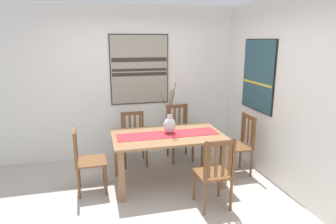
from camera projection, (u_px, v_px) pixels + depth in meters
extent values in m
cube|color=#B2A89E|center=(159.00, 204.00, 3.93)|extent=(6.40, 6.40, 0.03)
cube|color=silver|center=(136.00, 83.00, 5.36)|extent=(6.40, 0.12, 2.70)
cube|color=silver|center=(290.00, 97.00, 4.04)|extent=(0.12, 6.40, 2.70)
cube|color=#8E6642|center=(168.00, 136.00, 4.34)|extent=(1.62, 0.95, 0.03)
cube|color=#8E6642|center=(121.00, 176.00, 3.89)|extent=(0.08, 0.08, 0.72)
cube|color=#8E6642|center=(224.00, 165.00, 4.23)|extent=(0.08, 0.08, 0.72)
cube|color=#8E6642|center=(117.00, 154.00, 4.63)|extent=(0.08, 0.08, 0.72)
cube|color=#8E6642|center=(204.00, 146.00, 4.98)|extent=(0.08, 0.08, 0.72)
cube|color=#B7232D|center=(168.00, 134.00, 4.34)|extent=(1.49, 0.36, 0.01)
ellipsoid|color=silver|center=(169.00, 126.00, 4.37)|extent=(0.18, 0.16, 0.24)
cylinder|color=silver|center=(170.00, 117.00, 4.33)|extent=(0.07, 0.07, 0.06)
cylinder|color=brown|center=(165.00, 103.00, 4.31)|extent=(0.13, 0.08, 0.34)
cylinder|color=brown|center=(170.00, 103.00, 4.20)|extent=(0.04, 0.17, 0.39)
cylinder|color=brown|center=(172.00, 102.00, 4.34)|extent=(0.11, 0.12, 0.37)
cylinder|color=brown|center=(173.00, 98.00, 4.32)|extent=(0.12, 0.09, 0.47)
cylinder|color=brown|center=(172.00, 104.00, 4.25)|extent=(0.06, 0.09, 0.34)
cylinder|color=brown|center=(171.00, 103.00, 4.23)|extent=(0.01, 0.12, 0.38)
cylinder|color=brown|center=(171.00, 102.00, 4.26)|extent=(0.03, 0.06, 0.39)
cube|color=brown|center=(91.00, 161.00, 4.14)|extent=(0.43, 0.43, 0.03)
cylinder|color=brown|center=(104.00, 170.00, 4.41)|extent=(0.04, 0.04, 0.44)
cylinder|color=brown|center=(106.00, 180.00, 4.07)|extent=(0.04, 0.04, 0.44)
cylinder|color=brown|center=(79.00, 173.00, 4.31)|extent=(0.04, 0.04, 0.44)
cylinder|color=brown|center=(79.00, 184.00, 3.98)|extent=(0.04, 0.04, 0.44)
cube|color=brown|center=(76.00, 142.00, 4.20)|extent=(0.04, 0.04, 0.47)
cube|color=brown|center=(75.00, 151.00, 3.86)|extent=(0.04, 0.04, 0.47)
cube|color=brown|center=(74.00, 132.00, 3.98)|extent=(0.04, 0.38, 0.06)
cube|color=brown|center=(76.00, 144.00, 4.16)|extent=(0.02, 0.04, 0.38)
cube|color=brown|center=(76.00, 146.00, 4.07)|extent=(0.02, 0.04, 0.38)
cube|color=brown|center=(75.00, 148.00, 3.99)|extent=(0.02, 0.04, 0.38)
cube|color=brown|center=(75.00, 150.00, 3.90)|extent=(0.02, 0.04, 0.38)
cube|color=brown|center=(134.00, 139.00, 5.05)|extent=(0.42, 0.42, 0.03)
cylinder|color=brown|center=(147.00, 155.00, 4.98)|extent=(0.04, 0.04, 0.44)
cylinder|color=brown|center=(125.00, 157.00, 4.89)|extent=(0.04, 0.04, 0.44)
cylinder|color=brown|center=(143.00, 147.00, 5.32)|extent=(0.04, 0.04, 0.44)
cylinder|color=brown|center=(123.00, 149.00, 5.23)|extent=(0.04, 0.04, 0.44)
cube|color=brown|center=(143.00, 123.00, 5.22)|extent=(0.04, 0.04, 0.43)
cube|color=brown|center=(122.00, 124.00, 5.13)|extent=(0.04, 0.04, 0.43)
cube|color=brown|center=(132.00, 113.00, 5.13)|extent=(0.38, 0.03, 0.06)
cube|color=brown|center=(140.00, 124.00, 5.21)|extent=(0.04, 0.02, 0.34)
cube|color=brown|center=(135.00, 124.00, 5.19)|extent=(0.04, 0.02, 0.34)
cube|color=brown|center=(130.00, 125.00, 5.17)|extent=(0.04, 0.02, 0.34)
cube|color=brown|center=(125.00, 125.00, 5.15)|extent=(0.04, 0.02, 0.34)
cube|color=brown|center=(236.00, 147.00, 4.70)|extent=(0.42, 0.42, 0.03)
cylinder|color=brown|center=(230.00, 166.00, 4.54)|extent=(0.04, 0.04, 0.44)
cylinder|color=brown|center=(221.00, 157.00, 4.88)|extent=(0.04, 0.04, 0.44)
cylinder|color=brown|center=(251.00, 164.00, 4.63)|extent=(0.04, 0.04, 0.44)
cylinder|color=brown|center=(240.00, 155.00, 4.97)|extent=(0.04, 0.04, 0.44)
cube|color=brown|center=(254.00, 133.00, 4.51)|extent=(0.04, 0.04, 0.50)
cube|color=brown|center=(243.00, 127.00, 4.85)|extent=(0.04, 0.04, 0.50)
cube|color=brown|center=(249.00, 116.00, 4.63)|extent=(0.03, 0.38, 0.06)
cube|color=brown|center=(252.00, 133.00, 4.58)|extent=(0.02, 0.04, 0.41)
cube|color=brown|center=(248.00, 131.00, 4.68)|extent=(0.02, 0.04, 0.41)
cube|color=brown|center=(245.00, 129.00, 4.79)|extent=(0.02, 0.04, 0.41)
cube|color=brown|center=(180.00, 135.00, 5.26)|extent=(0.43, 0.43, 0.03)
cylinder|color=brown|center=(193.00, 150.00, 5.19)|extent=(0.04, 0.04, 0.44)
cylinder|color=brown|center=(173.00, 152.00, 5.10)|extent=(0.04, 0.04, 0.44)
cylinder|color=brown|center=(186.00, 143.00, 5.53)|extent=(0.04, 0.04, 0.44)
cylinder|color=brown|center=(168.00, 145.00, 5.43)|extent=(0.04, 0.04, 0.44)
cube|color=brown|center=(186.00, 118.00, 5.42)|extent=(0.04, 0.04, 0.51)
cube|color=brown|center=(167.00, 119.00, 5.32)|extent=(0.04, 0.04, 0.51)
cube|color=brown|center=(177.00, 106.00, 5.32)|extent=(0.38, 0.04, 0.06)
cube|color=brown|center=(184.00, 118.00, 5.41)|extent=(0.04, 0.02, 0.42)
cube|color=brown|center=(179.00, 119.00, 5.39)|extent=(0.04, 0.02, 0.42)
cube|color=brown|center=(175.00, 119.00, 5.36)|extent=(0.04, 0.02, 0.42)
cube|color=brown|center=(170.00, 120.00, 5.34)|extent=(0.04, 0.02, 0.42)
cube|color=brown|center=(213.00, 173.00, 3.76)|extent=(0.43, 0.43, 0.03)
cylinder|color=brown|center=(194.00, 185.00, 3.94)|extent=(0.04, 0.04, 0.44)
cylinder|color=brown|center=(219.00, 182.00, 4.03)|extent=(0.04, 0.04, 0.44)
cylinder|color=brown|center=(204.00, 199.00, 3.61)|extent=(0.04, 0.04, 0.44)
cylinder|color=brown|center=(231.00, 195.00, 3.69)|extent=(0.04, 0.04, 0.44)
cube|color=brown|center=(206.00, 162.00, 3.48)|extent=(0.04, 0.04, 0.49)
cube|color=brown|center=(234.00, 159.00, 3.57)|extent=(0.04, 0.04, 0.49)
cube|color=brown|center=(221.00, 143.00, 3.47)|extent=(0.38, 0.04, 0.06)
cube|color=brown|center=(209.00, 162.00, 3.49)|extent=(0.04, 0.02, 0.40)
cube|color=brown|center=(216.00, 162.00, 3.52)|extent=(0.04, 0.02, 0.40)
cube|color=brown|center=(223.00, 161.00, 3.54)|extent=(0.04, 0.02, 0.40)
cube|color=brown|center=(230.00, 160.00, 3.56)|extent=(0.04, 0.02, 0.40)
cube|color=black|center=(140.00, 70.00, 5.25)|extent=(1.04, 0.04, 1.23)
cube|color=gray|center=(140.00, 70.00, 5.23)|extent=(1.01, 0.01, 1.20)
cube|color=#2D2823|center=(140.00, 74.00, 5.25)|extent=(0.98, 0.00, 0.06)
cube|color=#2D2823|center=(140.00, 70.00, 5.23)|extent=(0.98, 0.00, 0.05)
cube|color=#2D2823|center=(140.00, 60.00, 5.19)|extent=(0.98, 0.00, 0.07)
cube|color=black|center=(259.00, 75.00, 4.68)|extent=(0.04, 0.90, 1.13)
cube|color=#284C56|center=(257.00, 75.00, 4.67)|extent=(0.01, 0.87, 1.10)
cube|color=gold|center=(257.00, 83.00, 4.70)|extent=(0.00, 0.84, 0.04)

